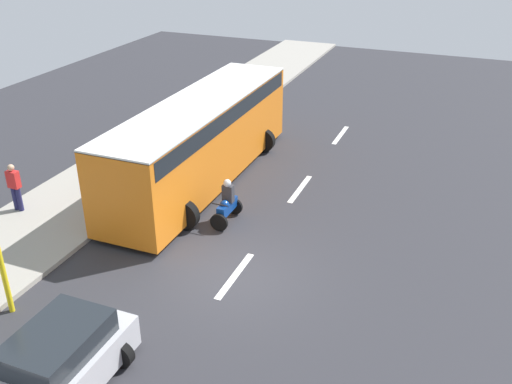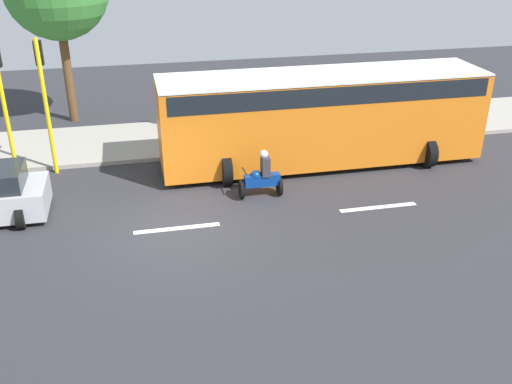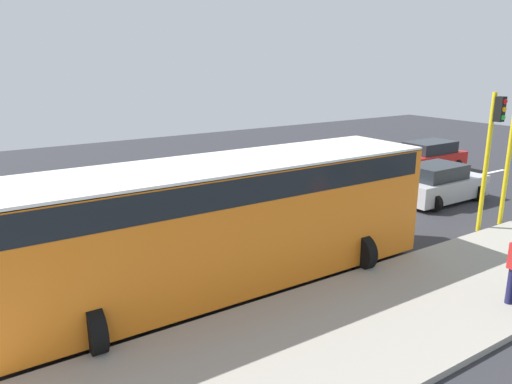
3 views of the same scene
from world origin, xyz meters
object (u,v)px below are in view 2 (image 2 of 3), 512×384
city_bus (322,112)px  pedestrian_near_signal (171,104)px  motorcycle (262,177)px  traffic_light_midblock (44,87)px  traffic_light_corner (2,90)px

city_bus → pedestrian_near_signal: size_ratio=6.51×
city_bus → motorcycle: bearing=130.2°
traffic_light_midblock → motorcycle: bearing=-117.7°
city_bus → pedestrian_near_signal: city_bus is taller
pedestrian_near_signal → motorcycle: bearing=-162.5°
city_bus → motorcycle: (-2.20, 2.60, -1.20)m
motorcycle → traffic_light_midblock: 7.56m
pedestrian_near_signal → traffic_light_midblock: bearing=129.4°
motorcycle → pedestrian_near_signal: 7.16m
pedestrian_near_signal → traffic_light_midblock: size_ratio=0.38×
motorcycle → pedestrian_near_signal: bearing=17.5°
city_bus → pedestrian_near_signal: (4.62, 4.75, -0.79)m
city_bus → traffic_light_midblock: traffic_light_midblock is taller
city_bus → motorcycle: city_bus is taller
traffic_light_corner → motorcycle: bearing=-113.7°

